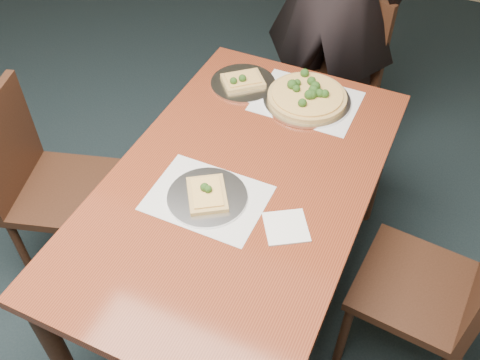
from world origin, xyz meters
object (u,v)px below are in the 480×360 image
at_px(dining_table, 240,197).
at_px(chair_right, 443,287).
at_px(chair_far, 335,70).
at_px(chair_left, 43,179).
at_px(pizza_pan, 307,96).
at_px(slice_plate_far, 243,82).
at_px(slice_plate_near, 207,195).

bearing_deg(dining_table, chair_right, 2.19).
xyz_separation_m(chair_far, chair_left, (-0.87, -1.27, 0.00)).
height_order(dining_table, pizza_pan, pizza_pan).
relative_size(chair_right, pizza_pan, 2.50).
bearing_deg(pizza_pan, chair_left, -143.64).
relative_size(chair_left, slice_plate_far, 3.25).
distance_m(chair_left, pizza_pan, 1.16).
height_order(chair_right, slice_plate_far, chair_right).
bearing_deg(chair_right, pizza_pan, -120.34).
xyz_separation_m(dining_table, chair_left, (-0.85, -0.14, -0.14)).
relative_size(chair_left, pizza_pan, 2.50).
relative_size(chair_far, chair_right, 1.00).
relative_size(chair_left, chair_right, 1.00).
xyz_separation_m(chair_left, slice_plate_near, (0.78, 0.01, 0.25)).
distance_m(slice_plate_near, slice_plate_far, 0.68).
bearing_deg(dining_table, chair_far, 88.86).
distance_m(dining_table, chair_right, 0.79).
distance_m(dining_table, slice_plate_near, 0.18).
bearing_deg(slice_plate_far, pizza_pan, 0.77).
bearing_deg(dining_table, pizza_pan, 83.29).
bearing_deg(slice_plate_far, chair_far, 67.37).
bearing_deg(dining_table, chair_left, -170.70).
bearing_deg(chair_far, chair_right, -36.84).
relative_size(dining_table, chair_right, 1.65).
distance_m(dining_table, slice_plate_far, 0.59).
height_order(chair_far, pizza_pan, chair_far).
xyz_separation_m(dining_table, chair_far, (0.02, 1.14, -0.14)).
bearing_deg(slice_plate_near, slice_plate_far, 104.00).
height_order(dining_table, slice_plate_far, slice_plate_far).
relative_size(chair_right, slice_plate_far, 3.25).
bearing_deg(chair_left, slice_plate_near, -106.01).
xyz_separation_m(chair_right, slice_plate_near, (-0.84, -0.16, 0.25)).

